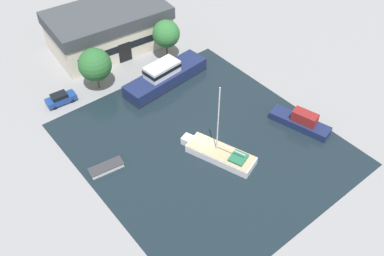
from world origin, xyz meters
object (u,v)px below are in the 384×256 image
object	(u,v)px
motor_cruiser	(165,76)
quay_tree_by_water	(95,65)
warehouse_building	(109,28)
parked_car	(61,99)
small_dinghy	(106,168)
sailboat_moored	(220,153)
cabin_boat	(301,121)
quay_tree_near_building	(166,34)

from	to	relation	value
motor_cruiser	quay_tree_by_water	bearing A→B (deg)	51.49
warehouse_building	parked_car	world-z (taller)	warehouse_building
motor_cruiser	small_dinghy	xyz separation A→B (m)	(-15.80, -9.34, -1.02)
quay_tree_by_water	sailboat_moored	size ratio (longest dim) A/B	0.60
parked_car	motor_cruiser	bearing A→B (deg)	73.00
cabin_boat	warehouse_building	bearing A→B (deg)	91.29
sailboat_moored	quay_tree_by_water	bearing A→B (deg)	82.52
warehouse_building	sailboat_moored	size ratio (longest dim) A/B	1.81
sailboat_moored	cabin_boat	size ratio (longest dim) A/B	1.28
small_dinghy	cabin_boat	bearing A→B (deg)	-104.50
quay_tree_by_water	small_dinghy	bearing A→B (deg)	-116.89
parked_car	motor_cruiser	size ratio (longest dim) A/B	0.31
quay_tree_near_building	motor_cruiser	distance (m)	7.25
quay_tree_by_water	small_dinghy	distance (m)	16.90
quay_tree_near_building	warehouse_building	bearing A→B (deg)	120.36
motor_cruiser	cabin_boat	bearing A→B (deg)	-161.85
quay_tree_by_water	motor_cruiser	bearing A→B (deg)	-32.67
warehouse_building	cabin_boat	bearing A→B (deg)	-68.82
warehouse_building	quay_tree_by_water	size ratio (longest dim) A/B	3.03
warehouse_building	quay_tree_by_water	world-z (taller)	warehouse_building
warehouse_building	sailboat_moored	distance (m)	30.57
motor_cruiser	cabin_boat	size ratio (longest dim) A/B	1.66
quay_tree_by_water	sailboat_moored	bearing A→B (deg)	-77.99
motor_cruiser	cabin_boat	world-z (taller)	motor_cruiser
quay_tree_near_building	cabin_boat	bearing A→B (deg)	-79.66
warehouse_building	cabin_boat	distance (m)	34.42
cabin_boat	motor_cruiser	bearing A→B (deg)	99.11
small_dinghy	cabin_boat	world-z (taller)	cabin_boat
warehouse_building	small_dinghy	xyz separation A→B (m)	(-14.74, -23.20, -3.06)
warehouse_building	cabin_boat	xyz separation A→B (m)	(9.57, -32.97, -2.49)
warehouse_building	cabin_boat	world-z (taller)	warehouse_building
quay_tree_by_water	cabin_boat	bearing A→B (deg)	-55.44
sailboat_moored	cabin_boat	distance (m)	12.49
parked_car	small_dinghy	size ratio (longest dim) A/B	0.98
warehouse_building	motor_cruiser	bearing A→B (deg)	-80.63
warehouse_building	quay_tree_by_water	distance (m)	11.22
sailboat_moored	small_dinghy	size ratio (longest dim) A/B	2.46
parked_car	cabin_boat	distance (m)	33.62
motor_cruiser	small_dinghy	size ratio (longest dim) A/B	3.20
quay_tree_by_water	motor_cruiser	size ratio (longest dim) A/B	0.46
quay_tree_near_building	quay_tree_by_water	bearing A→B (deg)	178.63
quay_tree_near_building	cabin_boat	distance (m)	24.84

